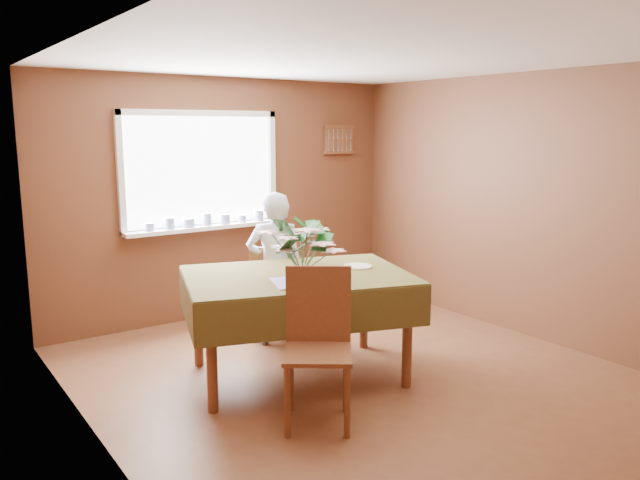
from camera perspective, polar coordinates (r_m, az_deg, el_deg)
floor at (r=5.14m, az=3.62°, el=-12.50°), size 4.50×4.50×0.00m
ceiling at (r=4.77m, az=3.97°, el=16.40°), size 4.50×4.50×0.00m
wall_back at (r=6.69m, az=-8.44°, el=3.80°), size 4.00×0.00×4.00m
wall_left at (r=3.89m, az=-19.83°, el=-1.28°), size 0.00×4.50×4.50m
wall_right at (r=6.24m, az=18.24°, el=2.95°), size 0.00×4.50×4.50m
window_assembly at (r=6.50m, az=-10.59°, el=4.38°), size 1.72×0.20×1.22m
spoon_rack at (r=7.39m, az=1.77°, el=9.16°), size 0.44×0.05×0.33m
dining_table at (r=4.96m, az=-2.07°, el=-4.29°), size 2.03×1.68×0.85m
chair_far at (r=5.93m, az=-4.60°, el=-4.34°), size 0.52×0.52×0.91m
chair_near at (r=4.29m, az=-0.18°, el=-9.08°), size 0.63×0.63×1.05m
seated_woman at (r=5.72m, az=-4.13°, el=-2.66°), size 0.62×0.56×1.42m
flower_bouquet at (r=4.65m, az=-1.69°, el=-0.42°), size 0.50×0.50×0.43m
side_plate at (r=5.17m, az=3.48°, el=-2.42°), size 0.31×0.31×0.01m
table_knife at (r=4.76m, az=-0.03°, el=-3.47°), size 0.11×0.22×0.00m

